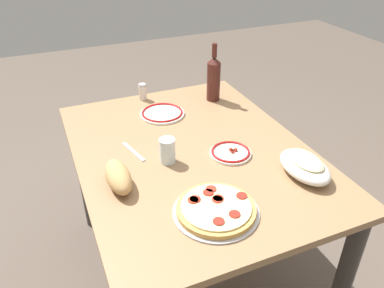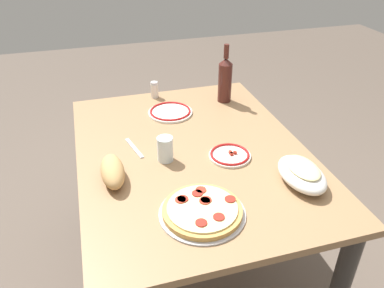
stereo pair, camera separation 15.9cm
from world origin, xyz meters
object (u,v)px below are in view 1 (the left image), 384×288
(pepperoni_pizza, at_px, (216,209))
(baked_pasta_dish, at_px, (305,165))
(water_glass, at_px, (167,151))
(side_plate_near, at_px, (162,113))
(spice_shaker, at_px, (143,92))
(dining_table, at_px, (192,174))
(wine_bottle, at_px, (214,78))
(bread_loaf, at_px, (118,177))
(side_plate_far, at_px, (231,152))

(pepperoni_pizza, xyz_separation_m, baked_pasta_dish, (-0.06, 0.40, 0.03))
(water_glass, xyz_separation_m, side_plate_near, (-0.39, 0.11, -0.04))
(pepperoni_pizza, xyz_separation_m, spice_shaker, (-0.95, 0.03, 0.03))
(dining_table, bearing_deg, wine_bottle, 144.50)
(pepperoni_pizza, xyz_separation_m, water_glass, (-0.35, -0.05, 0.04))
(wine_bottle, bearing_deg, bread_loaf, -50.11)
(bread_loaf, height_order, spice_shaker, spice_shaker)
(baked_pasta_dish, bearing_deg, pepperoni_pizza, -80.92)
(dining_table, relative_size, side_plate_near, 5.71)
(water_glass, relative_size, side_plate_far, 0.60)
(water_glass, distance_m, bread_loaf, 0.23)
(pepperoni_pizza, relative_size, side_plate_far, 1.70)
(wine_bottle, relative_size, water_glass, 2.94)
(pepperoni_pizza, relative_size, bread_loaf, 1.41)
(side_plate_far, bearing_deg, side_plate_near, -162.13)
(pepperoni_pizza, xyz_separation_m, side_plate_near, (-0.74, 0.07, -0.01))
(bread_loaf, bearing_deg, baked_pasta_dish, 72.75)
(side_plate_near, bearing_deg, water_glass, -16.08)
(baked_pasta_dish, xyz_separation_m, spice_shaker, (-0.88, -0.37, 0.00))
(wine_bottle, bearing_deg, side_plate_far, -17.77)
(spice_shaker, bearing_deg, baked_pasta_dish, 22.78)
(baked_pasta_dish, relative_size, bread_loaf, 1.16)
(pepperoni_pizza, bearing_deg, baked_pasta_dish, 99.08)
(side_plate_near, height_order, side_plate_far, side_plate_far)
(dining_table, height_order, side_plate_near, side_plate_near)
(wine_bottle, bearing_deg, baked_pasta_dish, 2.29)
(side_plate_far, distance_m, bread_loaf, 0.47)
(baked_pasta_dish, relative_size, side_plate_near, 1.10)
(baked_pasta_dish, distance_m, bread_loaf, 0.70)
(pepperoni_pizza, distance_m, wine_bottle, 0.89)
(pepperoni_pizza, distance_m, bread_loaf, 0.38)
(baked_pasta_dish, height_order, side_plate_near, baked_pasta_dish)
(water_glass, relative_size, side_plate_near, 0.47)
(water_glass, height_order, bread_loaf, water_glass)
(side_plate_far, bearing_deg, wine_bottle, 162.23)
(baked_pasta_dish, height_order, wine_bottle, wine_bottle)
(side_plate_far, height_order, spice_shaker, spice_shaker)
(dining_table, bearing_deg, bread_loaf, -71.16)
(wine_bottle, distance_m, bread_loaf, 0.83)
(dining_table, height_order, wine_bottle, wine_bottle)
(side_plate_far, height_order, bread_loaf, bread_loaf)
(side_plate_near, height_order, spice_shaker, spice_shaker)
(water_glass, height_order, side_plate_near, water_glass)
(dining_table, xyz_separation_m, wine_bottle, (-0.42, 0.30, 0.24))
(wine_bottle, distance_m, spice_shaker, 0.38)
(water_glass, height_order, side_plate_far, water_glass)
(pepperoni_pizza, xyz_separation_m, wine_bottle, (-0.80, 0.37, 0.11))
(dining_table, distance_m, wine_bottle, 0.57)
(wine_bottle, height_order, water_glass, wine_bottle)
(wine_bottle, xyz_separation_m, spice_shaker, (-0.15, -0.34, -0.08))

